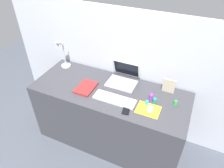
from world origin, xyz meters
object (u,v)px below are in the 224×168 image
picture_frame (169,86)px  toy_figurine_green (176,103)px  toy_figurine_cyan (147,102)px  toy_figurine_teal (155,100)px  mouse (150,109)px  notebook_pad (86,87)px  desk_lamp (63,55)px  cell_phone (126,109)px  laptop (124,77)px  keyboard (115,99)px  toy_figurine_purple (151,96)px

picture_frame → toy_figurine_green: picture_frame is taller
toy_figurine_cyan → toy_figurine_teal: 0.08m
mouse → picture_frame: picture_frame is taller
notebook_pad → toy_figurine_teal: bearing=5.9°
picture_frame → desk_lamp: bearing=-177.5°
cell_phone → toy_figurine_cyan: 0.21m
laptop → notebook_pad: (-0.30, -0.28, -0.04)m
keyboard → cell_phone: bearing=-27.1°
mouse → toy_figurine_teal: 0.12m
keyboard → toy_figurine_cyan: (0.30, 0.07, 0.02)m
keyboard → cell_phone: size_ratio=3.20×
keyboard → toy_figurine_green: (0.54, 0.17, 0.02)m
keyboard → toy_figurine_teal: toy_figurine_teal is taller
mouse → toy_figurine_green: (0.19, 0.17, 0.01)m
desk_lamp → toy_figurine_purple: size_ratio=5.33×
keyboard → cell_phone: 0.17m
notebook_pad → toy_figurine_cyan: toy_figurine_cyan is taller
keyboard → picture_frame: 0.55m
mouse → toy_figurine_purple: bearing=103.0°
mouse → toy_figurine_green: 0.26m
mouse → notebook_pad: size_ratio=0.40×
laptop → toy_figurine_teal: laptop is taller
cell_phone → toy_figurine_cyan: bearing=33.3°
picture_frame → toy_figurine_purple: picture_frame is taller
toy_figurine_purple → toy_figurine_green: bearing=2.4°
toy_figurine_teal → desk_lamp: bearing=171.9°
notebook_pad → picture_frame: size_ratio=1.60×
laptop → cell_phone: laptop is taller
cell_phone → notebook_pad: size_ratio=0.53×
laptop → notebook_pad: bearing=-137.6°
mouse → laptop: bearing=140.0°
cell_phone → toy_figurine_teal: size_ratio=2.18×
laptop → keyboard: bearing=-83.5°
picture_frame → cell_phone: bearing=-124.8°
toy_figurine_cyan → toy_figurine_purple: toy_figurine_purple is taller
notebook_pad → toy_figurine_green: bearing=7.5°
mouse → toy_figurine_green: bearing=41.7°
mouse → toy_figurine_cyan: 0.09m
picture_frame → mouse: bearing=-104.4°
toy_figurine_green → mouse: bearing=-138.3°
keyboard → laptop: bearing=96.5°
laptop → toy_figurine_purple: laptop is taller
toy_figurine_purple → picture_frame: bearing=54.9°
laptop → notebook_pad: size_ratio=1.25×
picture_frame → toy_figurine_green: size_ratio=2.48×
toy_figurine_green → laptop: bearing=165.1°
toy_figurine_teal → keyboard: bearing=-161.0°
toy_figurine_teal → toy_figurine_green: bearing=14.0°
laptop → toy_figurine_teal: (0.39, -0.20, -0.02)m
toy_figurine_purple → keyboard: bearing=-153.1°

